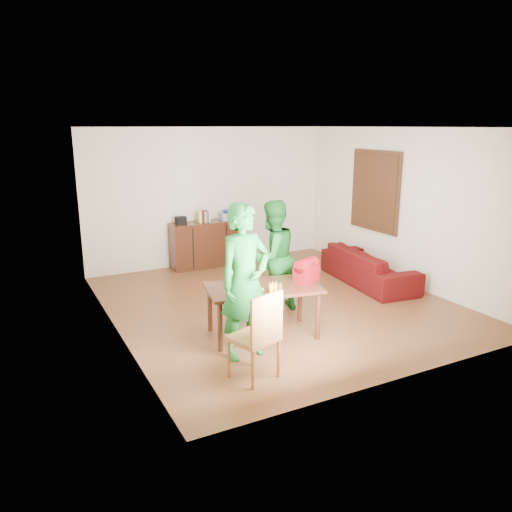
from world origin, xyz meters
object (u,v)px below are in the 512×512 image
bottle (280,287)px  sofa (369,267)px  red_bag (306,273)px  table (263,292)px  chair (255,353)px  laptop (249,286)px  person_near (245,281)px  person_far (272,257)px

bottle → sofa: size_ratio=0.08×
red_bag → bottle: bearing=-177.2°
table → chair: (-0.64, -1.00, -0.31)m
table → bottle: size_ratio=9.81×
chair → sofa: (3.38, 2.15, 0.00)m
table → chair: size_ratio=1.56×
table → chair: chair is taller
bottle → chair: bearing=-136.9°
laptop → bottle: 0.43m
chair → sofa: 4.00m
person_near → bottle: size_ratio=11.58×
chair → sofa: bearing=14.8°
chair → table: bearing=39.9°
table → laptop: size_ratio=4.79×
laptop → bottle: laptop is taller
table → red_bag: 0.65m
sofa → chair: bearing=129.4°
person_far → bottle: size_ratio=10.37×
laptop → red_bag: 0.84m
table → sofa: size_ratio=0.77×
laptop → table: bearing=9.3°
person_near → person_far: size_ratio=1.12×
table → red_bag: bearing=2.2°
laptop → sofa: laptop is taller
table → person_far: 0.94m
bottle → red_bag: (0.56, 0.26, 0.05)m
table → person_near: bearing=-126.5°
laptop → sofa: (2.97, 1.18, -0.43)m
chair → person_near: person_near is taller
laptop → person_far: bearing=47.1°
chair → laptop: 1.14m
laptop → bottle: bearing=-47.5°
table → sofa: bearing=34.1°
table → laptop: (-0.22, -0.03, 0.13)m
table → bottle: bottle is taller
chair → person_near: (0.16, 0.57, 0.64)m
laptop → sofa: size_ratio=0.16×
person_far → sofa: 2.31m
table → chair: 1.22m
table → person_far: person_far is taller
red_bag → sofa: red_bag is taller
bottle → sofa: bearing=29.2°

